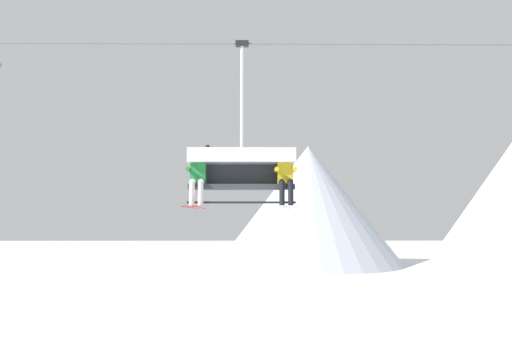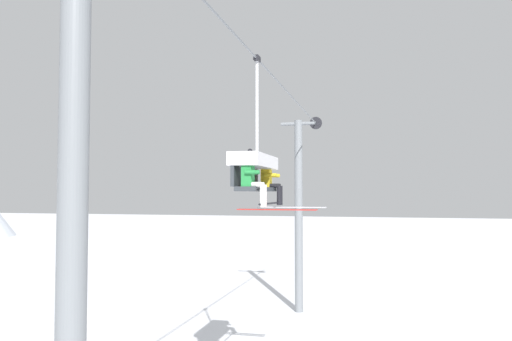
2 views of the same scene
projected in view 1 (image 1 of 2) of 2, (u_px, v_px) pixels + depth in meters
name	position (u px, v px, depth m)	size (l,w,h in m)	color
mountain_peak_west	(309.00, 205.00, 52.93)	(19.45, 19.45, 12.57)	silver
lift_cable	(363.00, 44.00, 10.70)	(19.19, 0.05, 0.05)	slate
chairlift_chair	(242.00, 162.00, 10.50)	(2.23, 0.74, 3.49)	#33383D
skier_green	(198.00, 175.00, 10.25)	(0.48, 1.70, 1.34)	#23843D
skier_yellow	(286.00, 176.00, 10.26)	(0.46, 1.70, 1.23)	yellow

